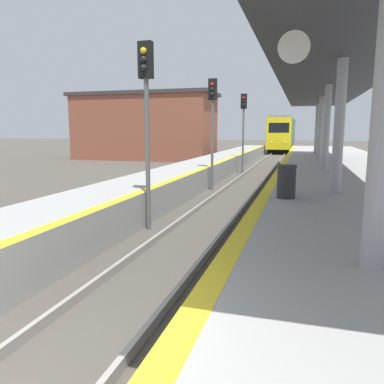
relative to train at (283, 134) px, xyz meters
The scene contains 7 objects.
train is the anchor object (origin of this frame).
signal_near 40.64m from the train, 91.90° to the right, with size 0.36×0.31×4.83m.
signal_mid 33.54m from the train, 92.21° to the right, with size 0.36×0.31×4.83m.
signal_far 26.43m from the train, 92.22° to the right, with size 0.36×0.31×4.83m.
station_canopy 33.84m from the train, 84.18° to the right, with size 3.69×28.06×3.65m.
trash_bin 40.30m from the train, 86.88° to the right, with size 0.47×0.47×0.82m.
station_building 20.98m from the train, 122.97° to the right, with size 13.00×5.61×5.95m.
Camera 1 is at (2.55, -2.44, 2.64)m, focal length 35.00 mm.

